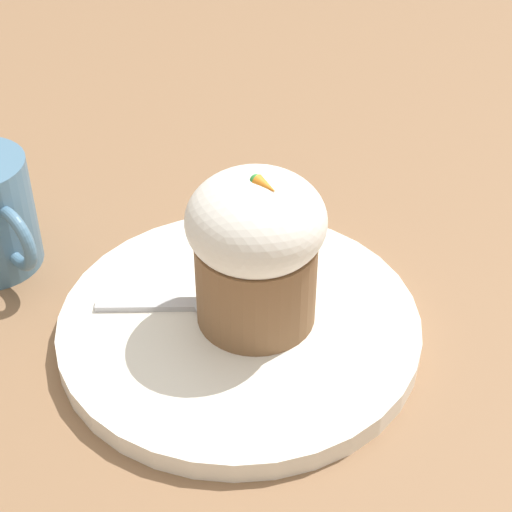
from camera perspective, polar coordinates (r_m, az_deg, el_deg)
The scene contains 4 objects.
ground_plane at distance 0.56m, azimuth -1.12°, elevation -5.31°, with size 4.00×4.00×0.00m, color #846042.
dessert_plate at distance 0.56m, azimuth -1.13°, elevation -4.75°, with size 0.23×0.23×0.01m.
carrot_cake at distance 0.52m, azimuth 0.00°, elevation 0.55°, with size 0.09×0.09×0.11m.
spoon at distance 0.56m, azimuth -3.10°, elevation -3.13°, with size 0.09×0.09×0.01m.
Camera 1 is at (0.30, -0.28, 0.39)m, focal length 60.00 mm.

